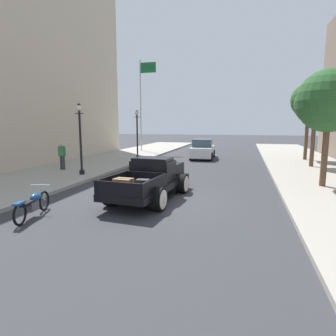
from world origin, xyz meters
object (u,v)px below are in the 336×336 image
Objects in this scene: pedestrian_sidewalk_left at (62,154)px; street_lamp_near at (80,133)px; flagpole at (143,96)px; street_tree_second at (316,104)px; street_tree_nearest at (329,101)px; hotrod_truck_black at (152,179)px; street_lamp_far at (137,131)px; motorcycle_parked at (33,204)px; street_tree_third at (309,101)px; car_background_white at (203,150)px.

pedestrian_sidewalk_left is 0.43× the size of street_lamp_near.
street_lamp_near is 0.42× the size of flagpole.
flagpole reaches higher than pedestrian_sidewalk_left.
street_lamp_near is 14.51m from street_tree_second.
flagpole reaches higher than street_tree_nearest.
street_tree_second reaches higher than street_tree_nearest.
street_tree_second is at bearing 51.73° from hotrod_truck_black.
street_lamp_far is at bearing 147.76° from street_tree_nearest.
street_tree_nearest is at bearing -3.95° from pedestrian_sidewalk_left.
motorcycle_parked is 20.58m from street_tree_third.
street_tree_nearest is 10.40m from street_tree_third.
motorcycle_parked is 0.54× the size of street_lamp_far.
pedestrian_sidewalk_left is 0.31× the size of street_tree_second.
motorcycle_parked is (-2.79, -3.35, -0.31)m from hotrod_truck_black.
street_tree_third reaches higher than street_tree_second.
flagpole is (-4.05, 21.05, 5.33)m from motorcycle_parked.
street_tree_nearest is (13.73, -14.35, -1.92)m from flagpole.
car_background_white is at bearing -31.78° from flagpole.
hotrod_truck_black is 19.62m from flagpole.
car_background_white is 9.14m from street_tree_second.
car_background_white is 0.75× the size of street_tree_third.
street_lamp_far reaches higher than car_background_white.
flagpole is (-6.84, 17.70, 5.02)m from hotrod_truck_black.
pedestrian_sidewalk_left is (-7.14, 4.31, 0.33)m from hotrod_truck_black.
street_tree_third reaches higher than street_lamp_near.
street_lamp_near is at bearing -29.46° from pedestrian_sidewalk_left.
flagpole reaches higher than street_tree_second.
street_lamp_near is at bearing 109.65° from motorcycle_parked.
motorcycle_parked is 0.36× the size of street_tree_third.
street_lamp_near and street_lamp_far have the same top height.
street_lamp_far reaches higher than hotrod_truck_black.
street_tree_third is at bearing 83.65° from street_tree_nearest.
motorcycle_parked is at bearing -79.10° from flagpole.
street_lamp_far is (-4.80, -2.74, 1.62)m from car_background_white.
motorcycle_parked is 17.19m from street_tree_second.
pedestrian_sidewalk_left reaches higher than motorcycle_parked.
car_background_white is 12.58m from street_tree_nearest.
street_lamp_far is 12.63m from street_tree_second.
street_lamp_far is at bearing 114.04° from hotrod_truck_black.
car_background_white is at bearing -178.48° from street_tree_third.
street_lamp_near is at bearing 148.22° from hotrod_truck_black.
motorcycle_parked is at bearing -70.35° from street_lamp_near.
pedestrian_sidewalk_left is at bearing -110.33° from street_lamp_far.
hotrod_truck_black is at bearing -65.96° from street_lamp_far.
street_tree_third is (1.15, 10.30, 0.79)m from street_tree_nearest.
car_background_white is at bearing 29.71° from street_lamp_far.
street_lamp_near reaches higher than pedestrian_sidewalk_left.
street_tree_second is (7.70, 9.76, 3.38)m from hotrod_truck_black.
street_lamp_far reaches higher than pedestrian_sidewalk_left.
pedestrian_sidewalk_left is at bearing 176.05° from street_tree_nearest.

